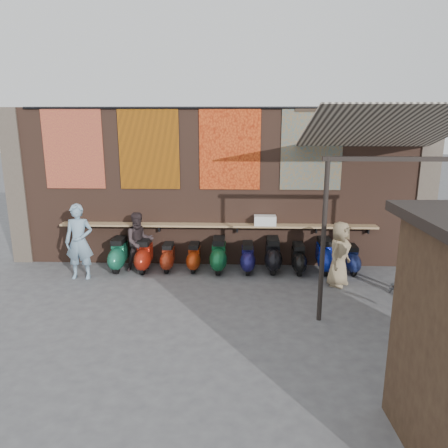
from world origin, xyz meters
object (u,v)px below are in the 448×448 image
at_px(scooter_stool_2, 168,257).
at_px(shopper_grey, 424,283).
at_px(scooter_stool_8, 325,256).
at_px(scooter_stool_3, 194,257).
at_px(diner_right, 139,242).
at_px(scooter_stool_1, 144,255).
at_px(diner_left, 79,242).
at_px(shopper_navy, 413,257).
at_px(scooter_stool_5, 248,258).
at_px(shopper_tan, 339,254).
at_px(scooter_stool_0, 119,254).
at_px(scooter_stool_6, 273,255).
at_px(scooter_stool_7, 298,259).
at_px(scooter_stool_9, 352,259).
at_px(scooter_stool_4, 219,255).
at_px(shelf_box, 265,220).

distance_m(scooter_stool_2, shopper_grey, 5.92).
height_order(scooter_stool_8, shopper_grey, shopper_grey).
distance_m(scooter_stool_3, diner_right, 1.42).
relative_size(scooter_stool_1, diner_left, 0.46).
distance_m(diner_left, shopper_navy, 7.51).
distance_m(scooter_stool_5, scooter_stool_8, 1.92).
xyz_separation_m(scooter_stool_5, shopper_tan, (2.07, -0.79, 0.39)).
height_order(scooter_stool_0, diner_left, diner_left).
distance_m(scooter_stool_0, scooter_stool_6, 3.87).
height_order(scooter_stool_2, scooter_stool_7, scooter_stool_7).
bearing_deg(scooter_stool_3, diner_left, -166.45).
height_order(scooter_stool_9, diner_left, diner_left).
relative_size(scooter_stool_0, shopper_navy, 0.47).
bearing_deg(scooter_stool_9, scooter_stool_7, -177.63).
bearing_deg(scooter_stool_0, scooter_stool_8, 0.54).
height_order(scooter_stool_8, diner_right, diner_right).
height_order(diner_right, shopper_navy, shopper_navy).
bearing_deg(scooter_stool_5, diner_left, -171.83).
xyz_separation_m(scooter_stool_9, shopper_navy, (0.89, -1.46, 0.56)).
relative_size(scooter_stool_8, shopper_grey, 0.48).
distance_m(scooter_stool_0, diner_left, 1.08).
relative_size(scooter_stool_3, scooter_stool_4, 0.82).
xyz_separation_m(diner_right, shopper_grey, (5.78, -2.96, 0.18)).
bearing_deg(scooter_stool_0, scooter_stool_4, 0.01).
xyz_separation_m(shelf_box, shopper_grey, (2.65, -3.26, -0.33)).
bearing_deg(diner_right, scooter_stool_8, -25.31).
bearing_deg(diner_right, scooter_stool_4, -26.06).
bearing_deg(shopper_navy, scooter_stool_6, -68.02).
relative_size(scooter_stool_2, scooter_stool_9, 0.99).
distance_m(shelf_box, diner_left, 4.53).
distance_m(shelf_box, scooter_stool_0, 3.78).
relative_size(scooter_stool_2, scooter_stool_8, 0.80).
height_order(scooter_stool_2, diner_left, diner_left).
distance_m(scooter_stool_8, shopper_navy, 2.19).
bearing_deg(diner_left, scooter_stool_7, 3.89).
bearing_deg(diner_right, scooter_stool_9, -25.54).
relative_size(scooter_stool_7, scooter_stool_9, 1.06).
relative_size(scooter_stool_0, shopper_grey, 0.46).
distance_m(scooter_stool_5, shopper_grey, 4.29).
relative_size(scooter_stool_1, scooter_stool_4, 0.95).
relative_size(shelf_box, shopper_grey, 0.29).
distance_m(scooter_stool_1, scooter_stool_8, 4.51).
height_order(scooter_stool_5, shopper_tan, shopper_tan).
xyz_separation_m(scooter_stool_7, diner_right, (-3.96, 0.03, 0.38)).
bearing_deg(scooter_stool_3, scooter_stool_9, -0.21).
height_order(diner_left, shopper_tan, diner_left).
height_order(scooter_stool_1, shopper_navy, shopper_navy).
height_order(scooter_stool_6, shopper_grey, shopper_grey).
height_order(scooter_stool_0, shopper_tan, shopper_tan).
distance_m(scooter_stool_0, scooter_stool_5, 3.24).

